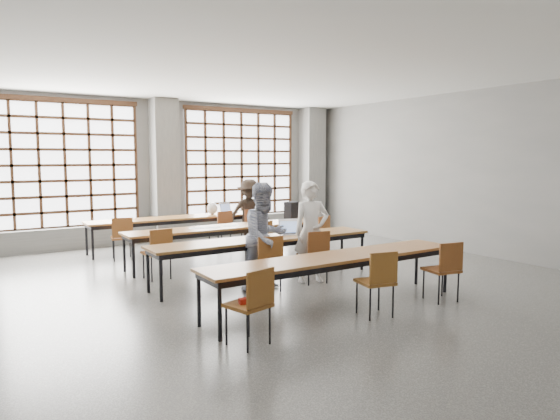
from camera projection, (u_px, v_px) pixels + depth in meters
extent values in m
plane|color=#474744|center=(279.00, 286.00, 8.09)|extent=(11.00, 11.00, 0.00)
plane|color=silver|center=(279.00, 65.00, 7.73)|extent=(11.00, 11.00, 0.00)
plane|color=#62625F|center=(161.00, 170.00, 12.51)|extent=(10.00, 0.00, 10.00)
plane|color=#62625F|center=(476.00, 173.00, 10.60)|extent=(0.00, 11.00, 11.00)
cube|color=#585856|center=(165.00, 171.00, 12.28)|extent=(0.60, 0.55, 3.50)
cube|color=#585856|center=(312.00, 169.00, 14.70)|extent=(0.60, 0.55, 3.50)
cube|color=white|center=(65.00, 165.00, 11.27)|extent=(3.20, 0.02, 2.80)
cube|color=black|center=(65.00, 165.00, 11.20)|extent=(3.20, 0.05, 2.80)
cube|color=black|center=(68.00, 229.00, 11.35)|extent=(3.32, 0.07, 0.10)
cube|color=black|center=(62.00, 100.00, 11.05)|extent=(3.32, 0.07, 0.10)
cube|color=white|center=(240.00, 164.00, 13.69)|extent=(3.20, 0.02, 2.80)
cube|color=black|center=(242.00, 164.00, 13.62)|extent=(3.20, 0.05, 2.80)
cube|color=black|center=(242.00, 217.00, 13.77)|extent=(3.32, 0.07, 0.10)
cube|color=black|center=(241.00, 110.00, 13.47)|extent=(3.32, 0.07, 0.10)
cube|color=#585856|center=(165.00, 231.00, 12.50)|extent=(9.80, 0.35, 0.50)
cube|color=brown|center=(177.00, 218.00, 11.33)|extent=(4.00, 0.70, 0.04)
cube|color=black|center=(177.00, 220.00, 11.33)|extent=(3.90, 0.64, 0.08)
cylinder|color=black|center=(93.00, 243.00, 10.09)|extent=(0.05, 0.05, 0.69)
cylinder|color=black|center=(87.00, 239.00, 10.58)|extent=(0.05, 0.05, 0.69)
cylinder|color=black|center=(257.00, 229.00, 12.16)|extent=(0.05, 0.05, 0.69)
cylinder|color=black|center=(245.00, 226.00, 12.64)|extent=(0.05, 0.05, 0.69)
cube|color=brown|center=(226.00, 227.00, 9.81)|extent=(4.00, 0.70, 0.04)
cube|color=black|center=(226.00, 230.00, 9.81)|extent=(3.90, 0.64, 0.08)
cylinder|color=black|center=(134.00, 258.00, 8.57)|extent=(0.05, 0.05, 0.69)
cylinder|color=black|center=(124.00, 253.00, 9.06)|extent=(0.05, 0.05, 0.69)
cylinder|color=black|center=(313.00, 239.00, 10.64)|extent=(0.05, 0.05, 0.69)
cylinder|color=black|center=(298.00, 235.00, 11.12)|extent=(0.05, 0.05, 0.69)
cube|color=brown|center=(265.00, 239.00, 8.39)|extent=(4.00, 0.70, 0.04)
cube|color=black|center=(265.00, 242.00, 8.40)|extent=(3.90, 0.64, 0.08)
cylinder|color=black|center=(161.00, 278.00, 7.16)|extent=(0.05, 0.05, 0.69)
cylinder|color=black|center=(148.00, 271.00, 7.64)|extent=(0.05, 0.05, 0.69)
cylinder|color=black|center=(362.00, 251.00, 9.22)|extent=(0.05, 0.05, 0.69)
cylinder|color=black|center=(342.00, 247.00, 9.71)|extent=(0.05, 0.05, 0.69)
cube|color=brown|center=(337.00, 257.00, 6.85)|extent=(4.00, 0.70, 0.04)
cube|color=black|center=(337.00, 261.00, 6.85)|extent=(3.90, 0.64, 0.08)
cylinder|color=black|center=(220.00, 311.00, 5.61)|extent=(0.05, 0.05, 0.69)
cylinder|color=black|center=(199.00, 299.00, 6.10)|extent=(0.05, 0.05, 0.69)
cylinder|color=black|center=(445.00, 270.00, 7.68)|extent=(0.05, 0.05, 0.69)
cylinder|color=black|center=(416.00, 263.00, 8.16)|extent=(0.05, 0.05, 0.69)
cube|color=brown|center=(122.00, 238.00, 10.14)|extent=(0.49, 0.49, 0.04)
cube|color=brown|center=(122.00, 228.00, 9.93)|extent=(0.40, 0.10, 0.40)
cylinder|color=black|center=(122.00, 248.00, 10.17)|extent=(0.02, 0.02, 0.45)
cube|color=maroon|center=(220.00, 229.00, 11.33)|extent=(0.49, 0.49, 0.04)
cube|color=maroon|center=(225.00, 220.00, 11.16)|extent=(0.40, 0.10, 0.40)
cylinder|color=black|center=(220.00, 239.00, 11.35)|extent=(0.02, 0.02, 0.45)
cube|color=maroon|center=(251.00, 227.00, 11.76)|extent=(0.50, 0.50, 0.04)
cube|color=maroon|center=(253.00, 218.00, 11.55)|extent=(0.40, 0.11, 0.40)
cylinder|color=black|center=(251.00, 236.00, 11.78)|extent=(0.02, 0.02, 0.45)
cube|color=brown|center=(157.00, 253.00, 8.51)|extent=(0.46, 0.46, 0.04)
cube|color=brown|center=(161.00, 241.00, 8.33)|extent=(0.40, 0.07, 0.40)
cylinder|color=black|center=(157.00, 266.00, 8.54)|extent=(0.02, 0.02, 0.45)
cube|color=brown|center=(258.00, 242.00, 9.59)|extent=(0.44, 0.44, 0.04)
cube|color=brown|center=(264.00, 232.00, 9.40)|extent=(0.40, 0.05, 0.40)
cylinder|color=black|center=(258.00, 254.00, 9.61)|extent=(0.02, 0.02, 0.45)
cube|color=brown|center=(316.00, 236.00, 10.34)|extent=(0.53, 0.53, 0.04)
cube|color=brown|center=(324.00, 226.00, 10.19)|extent=(0.39, 0.15, 0.40)
cylinder|color=black|center=(316.00, 247.00, 10.37)|extent=(0.02, 0.02, 0.45)
cube|color=brown|center=(267.00, 262.00, 7.80)|extent=(0.51, 0.51, 0.04)
cube|color=brown|center=(271.00, 249.00, 7.59)|extent=(0.40, 0.12, 0.40)
cylinder|color=black|center=(267.00, 276.00, 7.82)|extent=(0.02, 0.02, 0.45)
cube|color=brown|center=(313.00, 256.00, 8.28)|extent=(0.48, 0.48, 0.04)
cube|color=brown|center=(319.00, 244.00, 8.08)|extent=(0.40, 0.09, 0.40)
cylinder|color=black|center=(313.00, 269.00, 8.31)|extent=(0.02, 0.02, 0.45)
cube|color=brown|center=(248.00, 305.00, 5.50)|extent=(0.51, 0.51, 0.04)
cube|color=brown|center=(261.00, 288.00, 5.34)|extent=(0.39, 0.13, 0.40)
cylinder|color=black|center=(248.00, 325.00, 5.53)|extent=(0.02, 0.02, 0.45)
cube|color=brown|center=(375.00, 282.00, 6.52)|extent=(0.50, 0.50, 0.04)
cube|color=brown|center=(384.00, 268.00, 6.31)|extent=(0.40, 0.11, 0.40)
cylinder|color=black|center=(375.00, 299.00, 6.55)|extent=(0.02, 0.02, 0.45)
cube|color=brown|center=(441.00, 270.00, 7.22)|extent=(0.49, 0.49, 0.04)
cube|color=brown|center=(451.00, 257.00, 7.01)|extent=(0.40, 0.11, 0.40)
cylinder|color=black|center=(441.00, 285.00, 7.25)|extent=(0.02, 0.02, 0.45)
imported|color=silver|center=(311.00, 232.00, 8.28)|extent=(0.69, 0.54, 1.69)
imported|color=#1A254E|center=(265.00, 236.00, 7.80)|extent=(0.90, 0.74, 1.69)
imported|color=black|center=(249.00, 212.00, 11.76)|extent=(1.12, 0.81, 1.56)
cube|color=silver|center=(290.00, 234.00, 8.73)|extent=(0.43, 0.37, 0.02)
cube|color=black|center=(291.00, 233.00, 8.72)|extent=(0.34, 0.27, 0.00)
cube|color=silver|center=(288.00, 226.00, 8.85)|extent=(0.36, 0.19, 0.26)
cube|color=#89AAED|center=(289.00, 228.00, 8.84)|extent=(0.31, 0.15, 0.21)
cube|color=#B8B7BC|center=(229.00, 213.00, 12.09)|extent=(0.43, 0.37, 0.02)
cube|color=black|center=(230.00, 212.00, 12.09)|extent=(0.34, 0.27, 0.00)
cube|color=#B8B7BC|center=(225.00, 207.00, 12.16)|extent=(0.36, 0.19, 0.26)
cube|color=#849FE5|center=(225.00, 208.00, 12.16)|extent=(0.31, 0.15, 0.21)
ellipsoid|color=silver|center=(311.00, 232.00, 8.88)|extent=(0.12, 0.10, 0.04)
cube|color=#2D8B33|center=(260.00, 235.00, 8.43)|extent=(0.27, 0.18, 0.09)
cube|color=black|center=(277.00, 237.00, 8.40)|extent=(0.14, 0.08, 0.01)
cube|color=white|center=(197.00, 228.00, 9.52)|extent=(0.34, 0.28, 0.00)
cube|color=white|center=(213.00, 227.00, 9.60)|extent=(0.36, 0.31, 0.00)
cube|color=white|center=(231.00, 226.00, 9.86)|extent=(0.35, 0.30, 0.00)
cube|color=black|center=(292.00, 211.00, 10.69)|extent=(0.37, 0.29, 0.40)
ellipsoid|color=white|center=(212.00, 208.00, 11.84)|extent=(0.27, 0.22, 0.29)
cube|color=#A32014|center=(248.00, 301.00, 5.50)|extent=(0.21, 0.12, 0.06)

